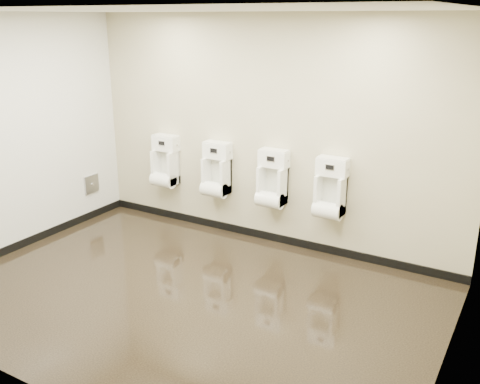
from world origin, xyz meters
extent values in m
cube|color=black|center=(0.00, 0.00, 0.00)|extent=(5.00, 3.50, 0.00)
cube|color=white|center=(0.00, 0.00, 2.80)|extent=(5.00, 3.50, 0.00)
cube|color=#B9B391|center=(0.00, 1.75, 1.40)|extent=(5.00, 0.02, 2.80)
cube|color=#B9B391|center=(0.00, -1.75, 1.40)|extent=(5.00, 0.02, 2.80)
cube|color=#B9B391|center=(-2.50, 0.00, 1.40)|extent=(0.02, 3.50, 2.80)
cube|color=#B9B391|center=(2.50, 0.00, 1.40)|extent=(0.02, 3.50, 2.80)
cube|color=white|center=(-2.50, 0.00, 1.40)|extent=(0.01, 3.50, 2.80)
cube|color=black|center=(0.00, 1.74, 0.05)|extent=(5.00, 0.02, 0.10)
cube|color=black|center=(-2.49, 0.00, 0.05)|extent=(0.02, 3.50, 0.10)
cube|color=#9E9EA3|center=(-2.48, 1.20, 0.50)|extent=(0.03, 0.25, 0.25)
cylinder|color=silver|center=(-2.46, 1.20, 0.50)|extent=(0.02, 0.04, 0.04)
cube|color=white|center=(-1.49, 1.63, 0.78)|extent=(0.33, 0.23, 0.46)
cube|color=silver|center=(-1.49, 1.71, 0.82)|extent=(0.24, 0.01, 0.34)
cylinder|color=white|center=(-1.49, 1.57, 0.61)|extent=(0.33, 0.20, 0.20)
cube|color=white|center=(-1.49, 1.66, 1.11)|extent=(0.36, 0.17, 0.20)
cube|color=black|center=(-1.49, 1.57, 1.13)|extent=(0.09, 0.01, 0.05)
cube|color=silver|center=(-1.49, 1.58, 1.13)|extent=(0.11, 0.01, 0.07)
cylinder|color=silver|center=(-1.31, 1.66, 1.11)|extent=(0.01, 0.03, 0.03)
cube|color=white|center=(-0.66, 1.63, 0.78)|extent=(0.33, 0.23, 0.46)
cube|color=silver|center=(-0.66, 1.71, 0.82)|extent=(0.24, 0.01, 0.34)
cylinder|color=white|center=(-0.66, 1.57, 0.61)|extent=(0.33, 0.20, 0.20)
cube|color=white|center=(-0.66, 1.66, 1.11)|extent=(0.36, 0.17, 0.20)
cube|color=black|center=(-0.66, 1.57, 1.13)|extent=(0.09, 0.01, 0.05)
cube|color=silver|center=(-0.66, 1.58, 1.13)|extent=(0.11, 0.01, 0.07)
cylinder|color=silver|center=(-0.47, 1.66, 1.11)|extent=(0.01, 0.03, 0.03)
cube|color=white|center=(0.15, 1.63, 0.78)|extent=(0.33, 0.23, 0.46)
cube|color=silver|center=(0.15, 1.71, 0.82)|extent=(0.24, 0.01, 0.34)
cylinder|color=white|center=(0.15, 1.57, 0.61)|extent=(0.33, 0.20, 0.20)
cube|color=white|center=(0.15, 1.66, 1.11)|extent=(0.36, 0.17, 0.20)
cube|color=black|center=(0.15, 1.57, 1.13)|extent=(0.09, 0.01, 0.05)
cube|color=silver|center=(0.15, 1.58, 1.13)|extent=(0.11, 0.01, 0.07)
cylinder|color=silver|center=(0.34, 1.66, 1.11)|extent=(0.01, 0.03, 0.03)
cube|color=white|center=(0.90, 1.63, 0.78)|extent=(0.33, 0.23, 0.46)
cube|color=silver|center=(0.90, 1.71, 0.82)|extent=(0.24, 0.01, 0.34)
cylinder|color=white|center=(0.90, 1.57, 0.61)|extent=(0.33, 0.20, 0.20)
cube|color=white|center=(0.90, 1.66, 1.11)|extent=(0.36, 0.17, 0.20)
cube|color=black|center=(0.90, 1.57, 1.13)|extent=(0.09, 0.01, 0.05)
cube|color=silver|center=(0.90, 1.58, 1.13)|extent=(0.11, 0.01, 0.07)
cylinder|color=silver|center=(1.09, 1.66, 1.11)|extent=(0.01, 0.03, 0.03)
camera|label=1|loc=(2.95, -3.94, 2.74)|focal=40.00mm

